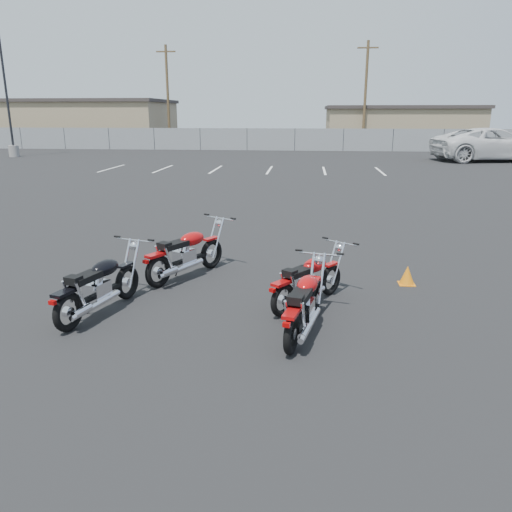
# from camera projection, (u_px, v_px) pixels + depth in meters

# --- Properties ---
(ground) EXTENTS (120.00, 120.00, 0.00)m
(ground) POSITION_uv_depth(u_px,v_px,m) (240.00, 303.00, 8.23)
(ground) COLOR black
(ground) RESTS_ON ground
(motorcycle_front_red) EXTENTS (1.43, 2.00, 1.03)m
(motorcycle_front_red) POSITION_uv_depth(u_px,v_px,m) (186.00, 254.00, 9.42)
(motorcycle_front_red) COLOR black
(motorcycle_front_red) RESTS_ON ground
(motorcycle_second_black) EXTENTS (0.99, 2.04, 1.01)m
(motorcycle_second_black) POSITION_uv_depth(u_px,v_px,m) (99.00, 286.00, 7.69)
(motorcycle_second_black) COLOR black
(motorcycle_second_black) RESTS_ON ground
(motorcycle_third_red) EXTENTS (0.87, 1.97, 0.97)m
(motorcycle_third_red) POSITION_uv_depth(u_px,v_px,m) (305.00, 304.00, 7.01)
(motorcycle_third_red) COLOR black
(motorcycle_third_red) RESTS_ON ground
(motorcycle_rear_red) EXTENTS (1.42, 1.72, 0.93)m
(motorcycle_rear_red) POSITION_uv_depth(u_px,v_px,m) (308.00, 280.00, 8.05)
(motorcycle_rear_red) COLOR black
(motorcycle_rear_red) RESTS_ON ground
(training_cone_near) EXTENTS (0.29, 0.29, 0.35)m
(training_cone_near) POSITION_uv_depth(u_px,v_px,m) (407.00, 275.00, 9.11)
(training_cone_near) COLOR orange
(training_cone_near) RESTS_ON ground
(light_pole_west) EXTENTS (0.80, 0.70, 10.97)m
(light_pole_west) POSITION_uv_depth(u_px,v_px,m) (9.00, 115.00, 35.04)
(light_pole_west) COLOR gray
(light_pole_west) RESTS_ON ground
(chainlink_fence) EXTENTS (80.06, 0.06, 1.80)m
(chainlink_fence) POSITION_uv_depth(u_px,v_px,m) (295.00, 140.00, 41.46)
(chainlink_fence) COLOR slate
(chainlink_fence) RESTS_ON ground
(tan_building_west) EXTENTS (18.40, 10.40, 4.30)m
(tan_building_west) POSITION_uv_depth(u_px,v_px,m) (77.00, 122.00, 49.91)
(tan_building_west) COLOR #92805E
(tan_building_west) RESTS_ON ground
(tan_building_east) EXTENTS (14.40, 9.40, 3.70)m
(tan_building_east) POSITION_uv_depth(u_px,v_px,m) (399.00, 125.00, 48.84)
(tan_building_east) COLOR #92805E
(tan_building_east) RESTS_ON ground
(utility_pole_b) EXTENTS (1.80, 0.24, 9.00)m
(utility_pole_b) POSITION_uv_depth(u_px,v_px,m) (168.00, 94.00, 46.34)
(utility_pole_b) COLOR #4C3923
(utility_pole_b) RESTS_ON ground
(utility_pole_c) EXTENTS (1.80, 0.24, 9.00)m
(utility_pole_c) POSITION_uv_depth(u_px,v_px,m) (365.00, 93.00, 43.66)
(utility_pole_c) COLOR #4C3923
(utility_pole_c) RESTS_ON ground
(parking_line_stripes) EXTENTS (15.12, 4.00, 0.01)m
(parking_line_stripes) POSITION_uv_depth(u_px,v_px,m) (242.00, 170.00, 27.60)
(parking_line_stripes) COLOR silver
(parking_line_stripes) RESTS_ON ground
(white_van) EXTENTS (4.94, 9.26, 3.34)m
(white_van) POSITION_uv_depth(u_px,v_px,m) (494.00, 135.00, 32.18)
(white_van) COLOR silver
(white_van) RESTS_ON ground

